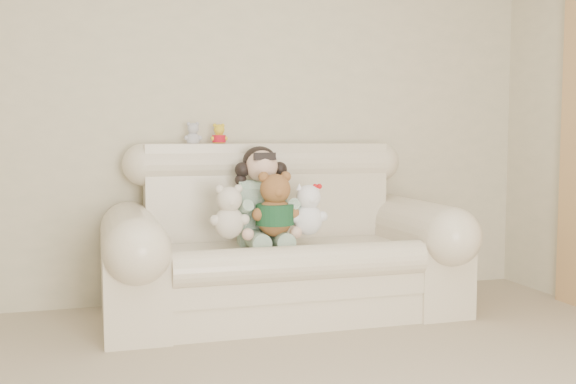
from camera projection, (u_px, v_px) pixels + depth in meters
The scene contains 8 objects.
wall_back at pixel (207, 101), 4.30m from camera, with size 4.50×4.50×0.00m, color #BDB596.
sofa at pixel (283, 230), 3.98m from camera, with size 2.10×0.95×1.03m, color beige, non-canonical shape.
seated_child at pixel (262, 195), 4.01m from camera, with size 0.36×0.44×0.61m, color #2D6940, non-canonical shape.
brown_teddy at pixel (275, 198), 3.83m from camera, with size 0.28×0.22×0.44m, color brown, non-canonical shape.
white_cat at pixel (308, 204), 3.88m from camera, with size 0.23×0.18×0.36m, color white, non-canonical shape.
cream_teddy at pixel (229, 207), 3.74m from camera, with size 0.23×0.18×0.36m, color beige, non-canonical shape.
yellow_mini_bear at pixel (219, 133), 4.21m from camera, with size 0.11×0.08×0.17m, color gold, non-canonical shape.
grey_mini_plush at pixel (193, 132), 4.16m from camera, with size 0.11×0.09×0.18m, color silver, non-canonical shape.
Camera 1 is at (-0.72, -1.80, 1.07)m, focal length 41.59 mm.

